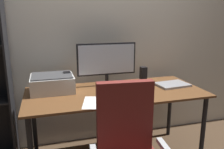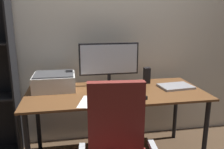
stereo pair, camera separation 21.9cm
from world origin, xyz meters
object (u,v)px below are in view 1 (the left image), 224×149
at_px(mouse, 144,96).
at_px(coffee_mug, 120,86).
at_px(desk, 116,99).
at_px(printer, 52,83).
at_px(keyboard, 118,98).
at_px(speaker_left, 67,80).
at_px(speaker_right, 143,75).
at_px(monitor, 107,61).
at_px(laptop, 172,85).

distance_m(mouse, coffee_mug, 0.28).
xyz_separation_m(desk, printer, (-0.58, 0.18, 0.16)).
distance_m(keyboard, mouse, 0.24).
relative_size(coffee_mug, speaker_left, 0.58).
xyz_separation_m(mouse, speaker_right, (0.20, 0.46, 0.07)).
bearing_deg(monitor, desk, -83.64).
xyz_separation_m(coffee_mug, laptop, (0.58, 0.01, -0.04)).
bearing_deg(laptop, printer, 166.98).
height_order(laptop, speaker_left, speaker_left).
bearing_deg(laptop, coffee_mug, 175.46).
distance_m(mouse, speaker_left, 0.78).
relative_size(laptop, speaker_right, 1.88).
distance_m(keyboard, printer, 0.67).
height_order(monitor, mouse, monitor).
xyz_separation_m(coffee_mug, speaker_left, (-0.48, 0.22, 0.04)).
xyz_separation_m(keyboard, mouse, (0.24, -0.01, 0.01)).
height_order(speaker_left, printer, speaker_left).
height_order(mouse, laptop, mouse).
height_order(mouse, printer, printer).
relative_size(monitor, mouse, 6.40).
height_order(keyboard, speaker_right, speaker_right).
height_order(keyboard, coffee_mug, coffee_mug).
distance_m(monitor, laptop, 0.73).
bearing_deg(mouse, keyboard, 160.74).
distance_m(desk, speaker_left, 0.52).
bearing_deg(desk, laptop, 1.73).
xyz_separation_m(speaker_right, printer, (-0.97, -0.05, -0.00)).
bearing_deg(coffee_mug, desk, -169.84).
distance_m(laptop, speaker_right, 0.33).
xyz_separation_m(mouse, printer, (-0.77, 0.41, 0.06)).
height_order(mouse, speaker_right, speaker_right).
relative_size(monitor, printer, 1.54).
relative_size(mouse, printer, 0.24).
bearing_deg(desk, coffee_mug, 10.16).
relative_size(monitor, coffee_mug, 6.19).
height_order(desk, coffee_mug, coffee_mug).
height_order(coffee_mug, speaker_right, speaker_right).
relative_size(coffee_mug, laptop, 0.31).
xyz_separation_m(coffee_mug, printer, (-0.63, 0.17, 0.03)).
bearing_deg(mouse, speaker_right, 51.21).
xyz_separation_m(monitor, printer, (-0.56, -0.06, -0.17)).
bearing_deg(desk, monitor, 96.36).
xyz_separation_m(monitor, laptop, (0.65, -0.22, -0.24)).
bearing_deg(keyboard, desk, 78.89).
bearing_deg(keyboard, coffee_mug, 68.59).
bearing_deg(coffee_mug, speaker_left, 155.72).
distance_m(coffee_mug, printer, 0.65).
bearing_deg(monitor, speaker_right, -1.10).
height_order(monitor, speaker_left, monitor).
bearing_deg(laptop, desk, 176.16).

